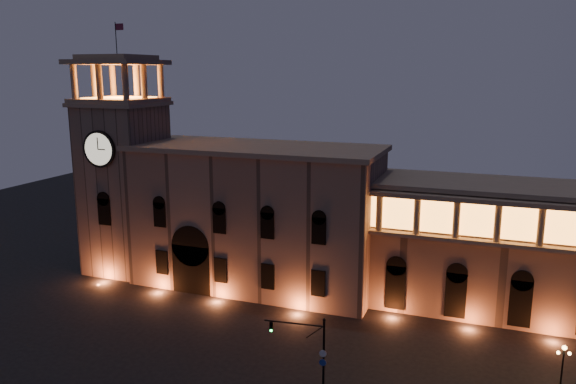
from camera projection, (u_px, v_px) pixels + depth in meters
name	position (u px, v px, depth m)	size (l,w,h in m)	color
ground	(180.00, 370.00, 50.61)	(160.00, 160.00, 0.00)	black
government_building	(256.00, 216.00, 69.58)	(30.80, 12.80, 17.60)	#846956
clock_tower	(125.00, 178.00, 74.18)	(9.80, 9.80, 32.40)	#846956
colonnade_wing	(554.00, 253.00, 60.11)	(40.60, 11.50, 14.50)	#7F6351
traffic_light	(313.00, 356.00, 45.43)	(5.20, 0.97, 7.17)	black
street_lamp_near	(563.00, 362.00, 47.34)	(1.32, 0.43, 3.82)	black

